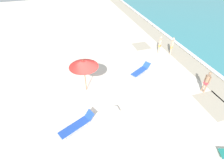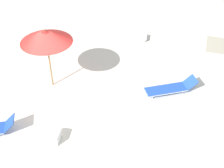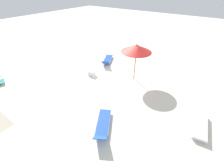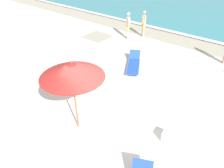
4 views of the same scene
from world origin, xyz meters
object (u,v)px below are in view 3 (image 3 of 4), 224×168
beach_umbrella (137,48)px  cooler_box (92,73)px  lounger_stack (200,126)px  sun_lounger_under_umbrella (107,60)px  sun_lounger_beside_umbrella (103,125)px

beach_umbrella → cooler_box: bearing=26.2°
lounger_stack → sun_lounger_under_umbrella: (8.03, -3.27, 0.09)m
cooler_box → sun_lounger_beside_umbrella: bearing=130.8°
beach_umbrella → lounger_stack: bearing=155.9°
lounger_stack → sun_lounger_beside_umbrella: (3.85, 2.73, 0.09)m
lounger_stack → sun_lounger_beside_umbrella: bearing=28.4°
sun_lounger_beside_umbrella → lounger_stack: bearing=-174.8°
beach_umbrella → sun_lounger_beside_umbrella: size_ratio=1.23×
sun_lounger_under_umbrella → sun_lounger_beside_umbrella: bearing=99.1°
lounger_stack → beach_umbrella: bearing=-31.1°
sun_lounger_beside_umbrella → beach_umbrella: bearing=-109.4°
lounger_stack → sun_lounger_beside_umbrella: sun_lounger_beside_umbrella is taller
beach_umbrella → cooler_box: (2.86, 1.41, -2.13)m
sun_lounger_under_umbrella → cooler_box: sun_lounger_under_umbrella is taller
beach_umbrella → sun_lounger_beside_umbrella: (-0.93, 4.86, -2.11)m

